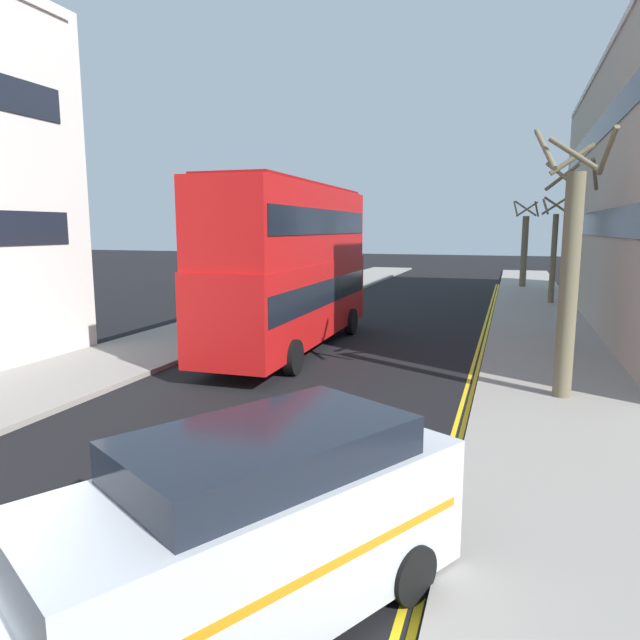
# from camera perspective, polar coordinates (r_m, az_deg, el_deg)

# --- Properties ---
(sidewalk_right) EXTENTS (4.00, 80.00, 0.14)m
(sidewalk_right) POSITION_cam_1_polar(r_m,az_deg,el_deg) (19.57, 21.86, -3.68)
(sidewalk_right) COLOR gray
(sidewalk_right) RESTS_ON ground
(sidewalk_left) EXTENTS (4.00, 80.00, 0.14)m
(sidewalk_left) POSITION_cam_1_polar(r_m,az_deg,el_deg) (22.76, -12.86, -1.53)
(sidewalk_left) COLOR gray
(sidewalk_left) RESTS_ON ground
(kerb_line_outer) EXTENTS (0.10, 56.00, 0.01)m
(kerb_line_outer) POSITION_cam_1_polar(r_m,az_deg,el_deg) (17.61, 15.36, -4.94)
(kerb_line_outer) COLOR yellow
(kerb_line_outer) RESTS_ON ground
(kerb_line_inner) EXTENTS (0.10, 56.00, 0.01)m
(kerb_line_inner) POSITION_cam_1_polar(r_m,az_deg,el_deg) (17.62, 14.84, -4.91)
(kerb_line_inner) COLOR yellow
(kerb_line_inner) RESTS_ON ground
(traffic_island) EXTENTS (1.10, 2.20, 0.10)m
(traffic_island) POSITION_cam_1_polar(r_m,az_deg,el_deg) (9.30, -18.90, -17.80)
(traffic_island) COLOR gray
(traffic_island) RESTS_ON ground
(keep_left_bollard) EXTENTS (0.36, 0.28, 1.11)m
(keep_left_bollard) POSITION_cam_1_polar(r_m,az_deg,el_deg) (9.06, -19.09, -14.65)
(keep_left_bollard) COLOR silver
(keep_left_bollard) RESTS_ON traffic_island
(double_decker_bus_away) EXTENTS (2.94, 10.85, 5.64)m
(double_decker_bus_away) POSITION_cam_1_polar(r_m,az_deg,el_deg) (19.68, -2.81, 5.75)
(double_decker_bus_away) COLOR red
(double_decker_bus_away) RESTS_ON ground
(taxi_minivan) EXTENTS (4.00, 5.10, 2.12)m
(taxi_minivan) POSITION_cam_1_polar(r_m,az_deg,el_deg) (6.41, -7.06, -20.02)
(taxi_minivan) COLOR silver
(taxi_minivan) RESTS_ON ground
(street_tree_near) EXTENTS (1.76, 1.68, 5.92)m
(street_tree_near) POSITION_cam_1_polar(r_m,az_deg,el_deg) (42.62, 19.66, 6.80)
(street_tree_near) COLOR #6B6047
(street_tree_near) RESTS_ON sidewalk_right
(street_tree_mid) EXTENTS (1.73, 1.82, 6.24)m
(street_tree_mid) POSITION_cam_1_polar(r_m,az_deg,el_deg) (21.06, 23.45, 5.61)
(street_tree_mid) COLOR #6B6047
(street_tree_mid) RESTS_ON sidewalk_right
(street_tree_far) EXTENTS (1.53, 1.57, 5.88)m
(street_tree_far) POSITION_cam_1_polar(r_m,az_deg,el_deg) (33.81, 22.23, 6.45)
(street_tree_far) COLOR #6B6047
(street_tree_far) RESTS_ON sidewalk_right
(street_tree_distant) EXTENTS (1.72, 1.67, 6.40)m
(street_tree_distant) POSITION_cam_1_polar(r_m,az_deg,el_deg) (14.76, 23.52, 3.92)
(street_tree_distant) COLOR #6B6047
(street_tree_distant) RESTS_ON sidewalk_right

